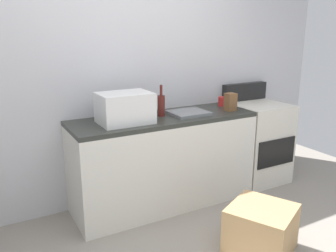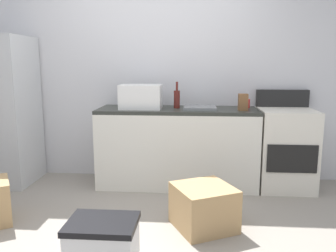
% 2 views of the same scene
% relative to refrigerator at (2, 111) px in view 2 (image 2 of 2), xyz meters
% --- Properties ---
extents(ground_plane, '(6.00, 6.00, 0.00)m').
position_rel_refrigerator_xyz_m(ground_plane, '(1.75, -1.15, -0.86)').
color(ground_plane, gray).
extents(wall_back, '(5.00, 0.10, 2.60)m').
position_rel_refrigerator_xyz_m(wall_back, '(1.75, 0.40, 0.44)').
color(wall_back, silver).
rests_on(wall_back, ground_plane).
extents(kitchen_counter, '(1.80, 0.60, 0.90)m').
position_rel_refrigerator_xyz_m(kitchen_counter, '(2.05, 0.05, -0.41)').
color(kitchen_counter, silver).
rests_on(kitchen_counter, ground_plane).
extents(refrigerator, '(0.68, 0.66, 1.71)m').
position_rel_refrigerator_xyz_m(refrigerator, '(0.00, 0.00, 0.00)').
color(refrigerator, silver).
rests_on(refrigerator, ground_plane).
extents(stove_oven, '(0.60, 0.61, 1.10)m').
position_rel_refrigerator_xyz_m(stove_oven, '(3.27, 0.06, -0.39)').
color(stove_oven, silver).
rests_on(stove_oven, ground_plane).
extents(microwave, '(0.46, 0.34, 0.27)m').
position_rel_refrigerator_xyz_m(microwave, '(1.64, 0.01, 0.18)').
color(microwave, white).
rests_on(microwave, kitchen_counter).
extents(sink_basin, '(0.36, 0.32, 0.03)m').
position_rel_refrigerator_xyz_m(sink_basin, '(2.30, 0.01, 0.06)').
color(sink_basin, slate).
rests_on(sink_basin, kitchen_counter).
extents(wine_bottle, '(0.07, 0.07, 0.30)m').
position_rel_refrigerator_xyz_m(wine_bottle, '(2.04, 0.08, 0.15)').
color(wine_bottle, '#591E19').
rests_on(wine_bottle, kitchen_counter).
extents(coffee_mug, '(0.08, 0.08, 0.10)m').
position_rel_refrigerator_xyz_m(coffee_mug, '(2.84, 0.17, 0.09)').
color(coffee_mug, red).
rests_on(coffee_mug, kitchen_counter).
extents(knife_block, '(0.10, 0.10, 0.18)m').
position_rel_refrigerator_xyz_m(knife_block, '(2.77, -0.05, 0.13)').
color(knife_block, brown).
rests_on(knife_block, kitchen_counter).
extents(cardboard_box_medium, '(0.63, 0.63, 0.37)m').
position_rel_refrigerator_xyz_m(cardboard_box_medium, '(2.33, -1.03, -0.67)').
color(cardboard_box_medium, tan).
rests_on(cardboard_box_medium, ground_plane).
extents(storage_bin, '(0.46, 0.36, 0.38)m').
position_rel_refrigerator_xyz_m(storage_bin, '(1.65, -1.75, -0.66)').
color(storage_bin, silver).
rests_on(storage_bin, ground_plane).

